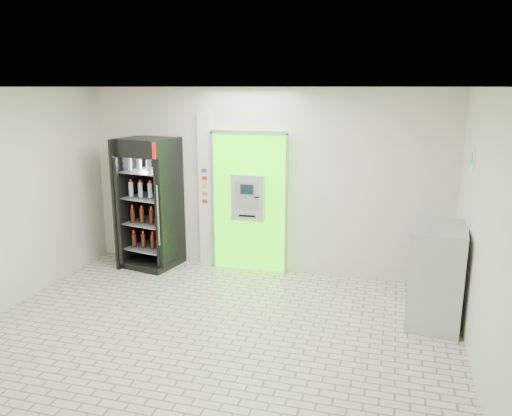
% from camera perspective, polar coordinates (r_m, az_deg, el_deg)
% --- Properties ---
extents(ground, '(6.00, 6.00, 0.00)m').
position_cam_1_polar(ground, '(6.38, -5.19, -14.42)').
color(ground, '#BFB59F').
rests_on(ground, ground).
extents(room_shell, '(6.00, 6.00, 6.00)m').
position_cam_1_polar(room_shell, '(5.75, -5.58, 1.99)').
color(room_shell, beige).
rests_on(room_shell, ground).
extents(atm_assembly, '(1.30, 0.24, 2.33)m').
position_cam_1_polar(atm_assembly, '(8.19, -0.73, 0.78)').
color(atm_assembly, '#31FF00').
rests_on(atm_assembly, ground).
extents(pillar, '(0.22, 0.11, 2.60)m').
position_cam_1_polar(pillar, '(8.44, -5.75, 2.00)').
color(pillar, silver).
rests_on(pillar, ground).
extents(beverage_cooler, '(0.95, 0.91, 2.19)m').
position_cam_1_polar(beverage_cooler, '(8.58, -12.05, 0.25)').
color(beverage_cooler, black).
rests_on(beverage_cooler, ground).
extents(steel_cabinet, '(0.75, 1.03, 1.29)m').
position_cam_1_polar(steel_cabinet, '(6.88, 19.94, -7.19)').
color(steel_cabinet, '#B4B7BC').
rests_on(steel_cabinet, ground).
extents(exit_sign, '(0.02, 0.22, 0.26)m').
position_cam_1_polar(exit_sign, '(6.77, 23.54, 5.09)').
color(exit_sign, white).
rests_on(exit_sign, room_shell).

